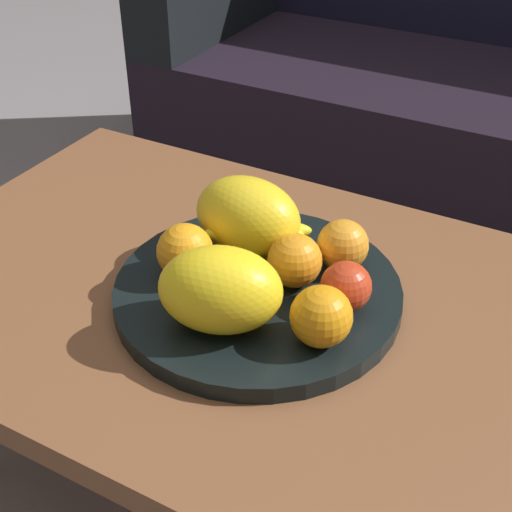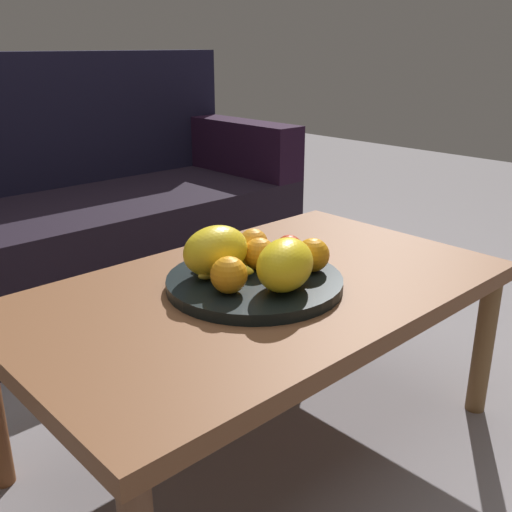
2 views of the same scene
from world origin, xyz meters
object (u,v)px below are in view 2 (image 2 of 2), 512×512
(melon_large_front, at_px, (216,251))
(orange_left, at_px, (229,275))
(orange_back, at_px, (253,243))
(banana_bunch, at_px, (223,262))
(orange_front, at_px, (260,254))
(fruit_bowl, at_px, (256,283))
(melon_smaller_beside, at_px, (285,265))
(orange_right, at_px, (313,255))
(coffee_table, at_px, (261,303))
(apple_front, at_px, (289,249))
(couch, at_px, (65,224))

(melon_large_front, distance_m, orange_left, 0.11)
(orange_back, xyz_separation_m, banana_bunch, (-0.12, -0.03, -0.01))
(orange_front, bearing_deg, orange_back, 57.87)
(fruit_bowl, bearing_deg, orange_left, -167.08)
(fruit_bowl, relative_size, orange_left, 5.04)
(orange_left, bearing_deg, banana_bunch, 56.39)
(fruit_bowl, bearing_deg, melon_smaller_beside, -90.51)
(fruit_bowl, relative_size, orange_back, 5.44)
(orange_right, bearing_deg, melon_large_front, 142.95)
(coffee_table, relative_size, apple_front, 16.90)
(melon_large_front, bearing_deg, banana_bunch, -16.61)
(orange_front, bearing_deg, apple_front, -10.94)
(melon_smaller_beside, bearing_deg, orange_back, 66.02)
(orange_right, distance_m, orange_back, 0.16)
(orange_front, bearing_deg, orange_right, -48.65)
(couch, height_order, banana_bunch, couch)
(melon_large_front, xyz_separation_m, melon_smaller_beside, (0.05, -0.16, -0.00))
(coffee_table, distance_m, orange_back, 0.15)
(coffee_table, height_order, orange_left, orange_left)
(orange_back, bearing_deg, apple_front, -64.42)
(melon_large_front, xyz_separation_m, orange_right, (0.17, -0.13, -0.02))
(fruit_bowl, bearing_deg, apple_front, 7.86)
(orange_left, distance_m, banana_bunch, 0.11)
(fruit_bowl, height_order, banana_bunch, banana_bunch)
(coffee_table, xyz_separation_m, couch, (0.06, 1.11, -0.07))
(melon_large_front, distance_m, apple_front, 0.18)
(orange_front, bearing_deg, fruit_bowl, -141.84)
(couch, xyz_separation_m, orange_right, (0.03, -1.17, 0.18))
(couch, distance_m, apple_front, 1.11)
(orange_right, relative_size, apple_front, 1.15)
(apple_front, bearing_deg, orange_right, -90.82)
(coffee_table, distance_m, melon_smaller_beside, 0.16)
(melon_large_front, relative_size, orange_front, 2.13)
(melon_large_front, relative_size, orange_back, 2.19)
(couch, bearing_deg, orange_right, -88.33)
(melon_large_front, xyz_separation_m, apple_front, (0.17, -0.06, -0.02))
(orange_front, height_order, orange_left, orange_left)
(coffee_table, distance_m, melon_large_front, 0.16)
(orange_left, xyz_separation_m, orange_back, (0.18, 0.12, -0.00))
(melon_large_front, height_order, banana_bunch, melon_large_front)
(couch, distance_m, melon_large_front, 1.07)
(orange_right, bearing_deg, apple_front, 89.18)
(melon_large_front, distance_m, orange_back, 0.14)
(apple_front, bearing_deg, melon_large_front, 162.13)
(coffee_table, height_order, banana_bunch, banana_bunch)
(apple_front, bearing_deg, orange_back, 115.58)
(orange_back, relative_size, banana_bunch, 0.43)
(melon_smaller_beside, xyz_separation_m, apple_front, (0.12, 0.11, -0.02))
(orange_back, bearing_deg, coffee_table, -123.47)
(coffee_table, xyz_separation_m, orange_right, (0.10, -0.06, 0.11))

